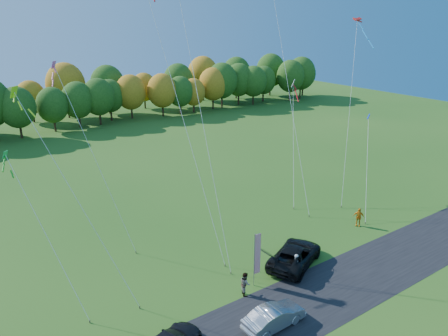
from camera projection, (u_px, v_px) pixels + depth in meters
ground at (269, 276)px, 33.25m from camera, size 160.00×160.00×0.00m
asphalt_strip at (307, 303)px, 30.16m from camera, size 90.00×6.00×0.01m
tree_line at (63, 129)px, 75.82m from camera, size 116.00×12.00×10.00m
black_suv at (295, 255)px, 34.55m from camera, size 6.63×5.02×1.67m
silver_sedan at (274, 317)px, 27.64m from camera, size 4.41×1.66×1.44m
person_tailgate_a at (296, 264)px, 33.23m from camera, size 0.58×0.72×1.71m
person_tailgate_b at (245, 283)px, 30.84m from camera, size 0.91×1.01×1.72m
person_east at (358, 217)px, 40.88m from camera, size 1.00×1.10×1.80m
feather_flag at (257, 253)px, 31.33m from camera, size 0.56×0.08×4.26m
kite_delta_blue at (178, 100)px, 33.60m from camera, size 3.42×10.64×25.45m
kite_parafoil_orange at (285, 64)px, 44.37m from camera, size 5.49×13.69×28.52m
kite_delta_red at (198, 97)px, 33.26m from camera, size 2.35×10.19×24.94m
kite_parafoil_rainbow at (350, 110)px, 46.12m from camera, size 8.42×6.37×18.85m
kite_diamond_yellow at (79, 202)px, 28.57m from camera, size 5.22×7.43×14.93m
kite_diamond_green at (47, 237)px, 28.05m from camera, size 2.93×6.34×10.84m
kite_diamond_white at (293, 143)px, 46.29m from camera, size 5.39×6.64×12.53m
kite_diamond_pink at (96, 161)px, 35.13m from camera, size 3.85×6.13×15.73m
kite_diamond_blue_low at (367, 167)px, 43.46m from camera, size 6.00×5.53×9.34m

